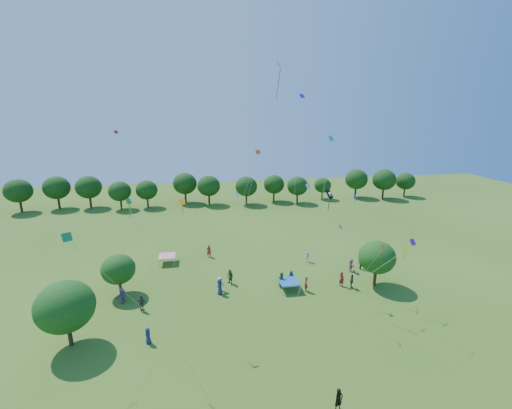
# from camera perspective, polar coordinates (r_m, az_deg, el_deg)

# --- Properties ---
(near_tree_west) EXTENTS (4.81, 4.81, 5.95)m
(near_tree_west) POSITION_cam_1_polar(r_m,az_deg,el_deg) (34.02, -29.20, -14.64)
(near_tree_west) COLOR #422B19
(near_tree_west) RESTS_ON ground
(near_tree_north) EXTENTS (3.62, 3.62, 4.64)m
(near_tree_north) POSITION_cam_1_polar(r_m,az_deg,el_deg) (40.74, -21.97, -9.97)
(near_tree_north) COLOR #422B19
(near_tree_north) RESTS_ON ground
(near_tree_east) EXTENTS (4.16, 4.16, 5.41)m
(near_tree_east) POSITION_cam_1_polar(r_m,az_deg,el_deg) (41.81, 19.51, -8.29)
(near_tree_east) COLOR #422B19
(near_tree_east) RESTS_ON ground
(treeline) EXTENTS (88.01, 8.77, 6.77)m
(treeline) POSITION_cam_1_polar(r_m,az_deg,el_deg) (74.31, -6.35, 3.19)
(treeline) COLOR #422B19
(treeline) RESTS_ON ground
(tent_red_stripe) EXTENTS (2.20, 2.20, 1.10)m
(tent_red_stripe) POSITION_cam_1_polar(r_m,az_deg,el_deg) (47.42, -14.58, -8.29)
(tent_red_stripe) COLOR #BD163C
(tent_red_stripe) RESTS_ON ground
(tent_blue) EXTENTS (2.20, 2.20, 1.10)m
(tent_blue) POSITION_cam_1_polar(r_m,az_deg,el_deg) (39.77, 5.52, -12.65)
(tent_blue) COLOR #1957A2
(tent_blue) RESTS_ON ground
(man_in_black) EXTENTS (0.70, 0.54, 1.65)m
(man_in_black) POSITION_cam_1_polar(r_m,az_deg,el_deg) (27.20, 13.63, -29.04)
(man_in_black) COLOR black
(man_in_black) RESTS_ON ground
(crowd_person_0) EXTENTS (0.79, 0.45, 1.58)m
(crowd_person_0) POSITION_cam_1_polar(r_m,az_deg,el_deg) (41.33, 5.86, -11.90)
(crowd_person_0) COLOR navy
(crowd_person_0) RESTS_ON ground
(crowd_person_1) EXTENTS (0.70, 0.80, 1.81)m
(crowd_person_1) POSITION_cam_1_polar(r_m,az_deg,el_deg) (41.60, 14.07, -11.94)
(crowd_person_1) COLOR maroon
(crowd_person_1) RESTS_ON ground
(crowd_person_2) EXTENTS (0.59, 0.86, 1.59)m
(crowd_person_2) POSITION_cam_1_polar(r_m,az_deg,el_deg) (46.35, 16.91, -9.37)
(crowd_person_2) COLOR #23532E
(crowd_person_2) RESTS_ON ground
(crowd_person_3) EXTENTS (1.03, 0.52, 1.52)m
(crowd_person_3) POSITION_cam_1_polar(r_m,az_deg,el_deg) (46.98, 8.55, -8.54)
(crowd_person_3) COLOR #C1B29B
(crowd_person_3) RESTS_ON ground
(crowd_person_4) EXTENTS (0.76, 1.09, 1.69)m
(crowd_person_4) POSITION_cam_1_polar(r_m,az_deg,el_deg) (41.48, 15.66, -12.24)
(crowd_person_4) COLOR #443836
(crowd_person_4) RESTS_ON ground
(crowd_person_5) EXTENTS (0.57, 1.58, 1.69)m
(crowd_person_5) POSITION_cam_1_polar(r_m,az_deg,el_deg) (45.38, 15.56, -9.74)
(crowd_person_5) COLOR #AC6493
(crowd_person_5) RESTS_ON ground
(crowd_person_6) EXTENTS (0.49, 0.79, 1.51)m
(crowd_person_6) POSITION_cam_1_polar(r_m,az_deg,el_deg) (33.27, -17.56, -20.10)
(crowd_person_6) COLOR navy
(crowd_person_6) RESTS_ON ground
(crowd_person_7) EXTENTS (0.61, 0.77, 1.78)m
(crowd_person_7) POSITION_cam_1_polar(r_m,az_deg,el_deg) (39.77, 8.31, -12.98)
(crowd_person_7) COLOR maroon
(crowd_person_7) RESTS_ON ground
(crowd_person_8) EXTENTS (0.58, 0.94, 1.82)m
(crowd_person_8) POSITION_cam_1_polar(r_m,az_deg,el_deg) (40.29, 4.30, -12.43)
(crowd_person_8) COLOR #2B5C27
(crowd_person_8) RESTS_ON ground
(crowd_person_9) EXTENTS (1.19, 1.03, 1.68)m
(crowd_person_9) POSITION_cam_1_polar(r_m,az_deg,el_deg) (39.69, -5.99, -13.04)
(crowd_person_9) COLOR beige
(crowd_person_9) RESTS_ON ground
(crowd_person_10) EXTENTS (1.12, 0.77, 1.74)m
(crowd_person_10) POSITION_cam_1_polar(r_m,az_deg,el_deg) (37.82, -18.50, -15.33)
(crowd_person_10) COLOR #463D38
(crowd_person_10) RESTS_ON ground
(crowd_person_11) EXTENTS (1.11, 1.68, 1.70)m
(crowd_person_11) POSITION_cam_1_polar(r_m,az_deg,el_deg) (39.93, -21.41, -13.92)
(crowd_person_11) COLOR #965A9B
(crowd_person_11) RESTS_ON ground
(crowd_person_12) EXTENTS (0.73, 1.01, 1.84)m
(crowd_person_12) POSITION_cam_1_polar(r_m,az_deg,el_deg) (39.03, -6.05, -13.44)
(crowd_person_12) COLOR navy
(crowd_person_12) RESTS_ON ground
(crowd_person_13) EXTENTS (0.67, 0.45, 1.76)m
(crowd_person_13) POSITION_cam_1_polar(r_m,az_deg,el_deg) (48.27, -7.86, -7.69)
(crowd_person_13) COLOR maroon
(crowd_person_13) RESTS_ON ground
(crowd_person_14) EXTENTS (0.95, 0.99, 1.81)m
(crowd_person_14) POSITION_cam_1_polar(r_m,az_deg,el_deg) (40.95, -4.34, -11.95)
(crowd_person_14) COLOR #275223
(crowd_person_14) RESTS_ON ground
(pirate_kite) EXTENTS (4.73, 4.00, 10.35)m
(pirate_kite) POSITION_cam_1_polar(r_m,az_deg,el_deg) (36.51, 12.04, 1.25)
(pirate_kite) COLOR black
(red_high_kite) EXTENTS (6.51, 4.31, 23.24)m
(red_high_kite) POSITION_cam_1_polar(r_m,az_deg,el_deg) (36.45, 1.99, 14.79)
(red_high_kite) COLOR red
(small_kite_0) EXTENTS (13.00, 2.72, 15.99)m
(small_kite_0) POSITION_cam_1_polar(r_m,az_deg,el_deg) (46.06, -17.03, 5.22)
(small_kite_0) COLOR #F80E36
(small_kite_1) EXTENTS (5.72, 4.68, 13.08)m
(small_kite_1) POSITION_cam_1_polar(r_m,az_deg,el_deg) (47.48, -0.66, 5.79)
(small_kite_1) COLOR #F2350C
(small_kite_2) EXTENTS (1.62, 0.61, 15.41)m
(small_kite_2) POSITION_cam_1_polar(r_m,az_deg,el_deg) (39.59, 11.54, 5.43)
(small_kite_2) COLOR #C6C211
(small_kite_3) EXTENTS (6.44, 1.94, 9.64)m
(small_kite_3) POSITION_cam_1_polar(r_m,az_deg,el_deg) (29.37, -26.96, -7.07)
(small_kite_3) COLOR #177F3C
(small_kite_4) EXTENTS (1.06, 1.12, 8.60)m
(small_kite_4) POSITION_cam_1_polar(r_m,az_deg,el_deg) (43.54, 15.97, -0.39)
(small_kite_4) COLOR blue
(small_kite_5) EXTENTS (2.61, 5.81, 8.34)m
(small_kite_5) POSITION_cam_1_polar(r_m,az_deg,el_deg) (33.43, 12.43, -5.59)
(small_kite_5) COLOR #8B177F
(small_kite_6) EXTENTS (2.20, 3.16, 8.82)m
(small_kite_6) POSITION_cam_1_polar(r_m,az_deg,el_deg) (42.22, -3.55, 0.15)
(small_kite_6) COLOR silver
(small_kite_7) EXTENTS (0.95, 2.33, 15.86)m
(small_kite_7) POSITION_cam_1_polar(r_m,az_deg,el_deg) (37.81, 11.76, 6.04)
(small_kite_7) COLOR #0CB6AD
(small_kite_8) EXTENTS (1.60, 2.28, 4.95)m
(small_kite_8) POSITION_cam_1_polar(r_m,az_deg,el_deg) (38.42, 19.99, -7.49)
(small_kite_8) COLOR red
(small_kite_9) EXTENTS (2.33, 1.58, 11.09)m
(small_kite_9) POSITION_cam_1_polar(r_m,az_deg,el_deg) (30.12, -12.71, -3.58)
(small_kite_9) COLOR orange
(small_kite_10) EXTENTS (2.79, 4.20, 5.53)m
(small_kite_10) POSITION_cam_1_polar(r_m,az_deg,el_deg) (37.29, 22.79, -7.60)
(small_kite_10) COLOR #ECFF16
(small_kite_11) EXTENTS (1.94, 2.25, 12.15)m
(small_kite_11) POSITION_cam_1_polar(r_m,az_deg,el_deg) (27.90, -19.00, -4.71)
(small_kite_11) COLOR green
(small_kite_12) EXTENTS (0.97, 1.19, 20.02)m
(small_kite_12) POSITION_cam_1_polar(r_m,az_deg,el_deg) (37.28, 7.04, 9.39)
(small_kite_12) COLOR #121EB5
(small_kite_13) EXTENTS (1.35, 7.12, 7.53)m
(small_kite_13) POSITION_cam_1_polar(r_m,az_deg,el_deg) (34.24, 23.22, -6.99)
(small_kite_13) COLOR #671895
(small_kite_14) EXTENTS (1.21, 0.56, 11.10)m
(small_kite_14) POSITION_cam_1_polar(r_m,az_deg,el_deg) (36.14, 8.35, 0.03)
(small_kite_14) COLOR silver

